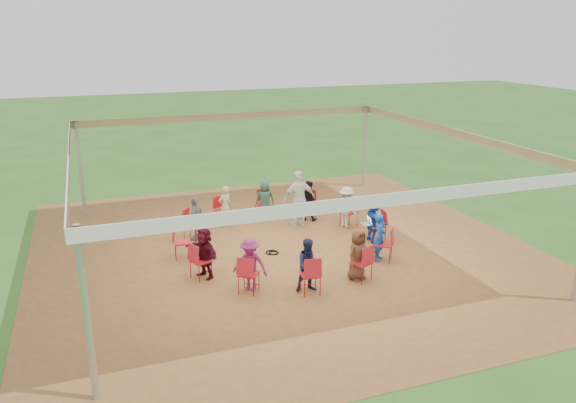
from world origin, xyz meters
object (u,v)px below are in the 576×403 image
object	(u,v)px
chair_0	(377,226)
chair_11	(384,244)
chair_10	(361,263)
person_seated_9	(358,254)
person_seated_1	(346,207)
person_seated_8	(309,265)
cable_coil	(273,253)
person_seated_5	(196,218)
person_seated_4	(225,206)
chair_6	(182,242)
person_seated_0	(373,220)
chair_9	(310,275)
chair_1	(349,212)
person_seated_10	(380,237)
chair_7	(201,261)
person_seated_7	(250,265)
standing_person	(299,199)
chair_3	(264,204)
laptop	(368,222)
chair_8	(249,274)
chair_2	(309,205)
chair_4	(223,211)
person_seated_6	(205,253)
person_seated_3	(265,200)
chair_5	(192,224)
person_seated_2	(308,200)

from	to	relation	value
chair_0	chair_11	bearing A→B (deg)	165.00
chair_10	person_seated_9	xyz separation A→B (m)	(-0.05, 0.11, 0.18)
person_seated_1	person_seated_8	xyz separation A→B (m)	(-2.66, -3.57, 0.00)
chair_11	cable_coil	bearing A→B (deg)	97.05
person_seated_5	person_seated_4	bearing A→B (deg)	165.00
chair_6	person_seated_0	bearing A→B (deg)	90.00
chair_9	person_seated_0	distance (m)	3.73
chair_0	chair_1	distance (m)	1.39
person_seated_10	person_seated_9	bearing A→B (deg)	165.00
chair_7	person_seated_10	bearing A→B (deg)	60.75
chair_1	chair_9	size ratio (longest dim) A/B	1.00
person_seated_7	standing_person	world-z (taller)	standing_person
chair_3	laptop	distance (m)	3.61
chair_8	person_seated_4	bearing A→B (deg)	119.25
chair_11	standing_person	world-z (taller)	standing_person
chair_7	person_seated_1	distance (m)	5.27
chair_2	chair_4	size ratio (longest dim) A/B	1.00
person_seated_6	standing_person	world-z (taller)	standing_person
person_seated_6	person_seated_8	distance (m)	2.57
chair_3	chair_7	size ratio (longest dim) A/B	1.00
person_seated_0	cable_coil	bearing A→B (deg)	94.14
chair_11	person_seated_10	distance (m)	0.22
chair_6	laptop	bearing A→B (deg)	90.00
chair_0	cable_coil	bearing A→B (deg)	93.97
person_seated_3	person_seated_9	distance (m)	4.97
cable_coil	chair_3	bearing A→B (deg)	76.55
chair_7	chair_6	bearing A→B (deg)	165.00
chair_10	cable_coil	distance (m)	2.75
person_seated_4	chair_9	bearing A→B (deg)	74.65
chair_5	person_seated_2	xyz separation A→B (m)	(3.69, 0.46, 0.18)
chair_8	chair_11	xyz separation A→B (m)	(3.77, 0.56, 0.00)
person_seated_2	person_seated_7	size ratio (longest dim) A/B	1.00
chair_10	person_seated_7	xyz separation A→B (m)	(-2.60, 0.41, 0.18)
person_seated_5	standing_person	world-z (taller)	standing_person
person_seated_3	person_seated_8	world-z (taller)	same
chair_11	chair_7	bearing A→B (deg)	120.00
chair_9	person_seated_8	xyz separation A→B (m)	(0.01, 0.12, 0.18)
laptop	person_seated_6	bearing A→B (deg)	105.50
chair_1	person_seated_9	xyz separation A→B (m)	(-1.45, -3.43, 0.18)
person_seated_0	person_seated_2	xyz separation A→B (m)	(-1.02, 2.36, 0.00)
person_seated_1	chair_8	bearing A→B (deg)	105.35
person_seated_1	person_seated_8	size ratio (longest dim) A/B	1.00
chair_0	person_seated_3	size ratio (longest dim) A/B	0.72
chair_0	person_seated_1	xyz separation A→B (m)	(-0.31, 1.33, 0.18)
person_seated_10	standing_person	distance (m)	3.28
chair_1	chair_10	world-z (taller)	same
person_seated_9	chair_11	bearing A→B (deg)	10.14
person_seated_7	chair_5	bearing A→B (deg)	136.31
standing_person	laptop	world-z (taller)	standing_person
chair_0	chair_11	size ratio (longest dim) A/B	1.00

